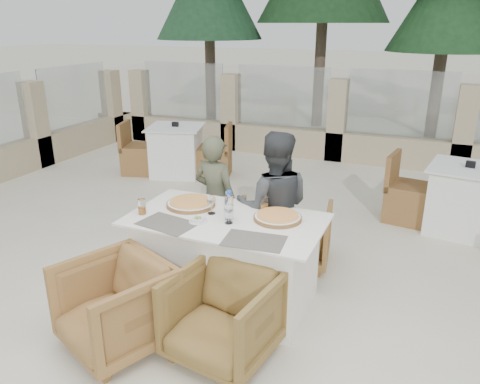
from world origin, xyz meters
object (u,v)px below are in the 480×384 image
at_px(wine_glass_centre, 211,203).
at_px(beer_glass_right, 264,204).
at_px(pizza_right, 278,217).
at_px(wine_glass_near, 229,213).
at_px(armchair_near_left, 115,306).
at_px(armchair_far_left, 209,232).
at_px(armchair_near_right, 223,316).
at_px(diner_left, 215,199).
at_px(bg_table_a, 177,151).
at_px(bg_table_b, 464,200).
at_px(armchair_far_right, 297,233).
at_px(water_bottle, 229,205).
at_px(beer_glass_left, 142,207).
at_px(olive_dish, 198,219).
at_px(diner_right, 274,208).
at_px(pizza_left, 191,203).
at_px(dining_table, 226,260).

distance_m(wine_glass_centre, beer_glass_right, 0.45).
bearing_deg(pizza_right, wine_glass_near, -146.78).
bearing_deg(armchair_near_left, armchair_far_left, 112.08).
bearing_deg(armchair_near_right, diner_left, 126.35).
bearing_deg(bg_table_a, bg_table_b, -25.25).
bearing_deg(armchair_far_right, diner_left, 9.68).
relative_size(water_bottle, bg_table_b, 0.15).
xyz_separation_m(pizza_right, beer_glass_right, (-0.16, 0.13, 0.04)).
bearing_deg(beer_glass_left, armchair_near_right, -26.54).
relative_size(water_bottle, armchair_far_left, 0.36).
distance_m(armchair_near_right, bg_table_b, 3.44).
distance_m(beer_glass_right, olive_dish, 0.59).
relative_size(wine_glass_centre, armchair_far_left, 0.27).
bearing_deg(diner_right, bg_table_b, -149.70).
bearing_deg(pizza_left, wine_glass_centre, -21.03).
height_order(olive_dish, armchair_far_right, olive_dish).
xyz_separation_m(beer_glass_left, diner_left, (0.27, 0.85, -0.19)).
distance_m(pizza_left, diner_left, 0.54).
bearing_deg(diner_right, wine_glass_centre, 32.12).
xyz_separation_m(dining_table, armchair_near_right, (0.28, -0.66, -0.06)).
bearing_deg(armchair_near_left, wine_glass_centre, 93.15).
relative_size(wine_glass_near, olive_dish, 1.67).
bearing_deg(bg_table_a, wine_glass_centre, -71.53).
relative_size(wine_glass_near, bg_table_a, 0.11).
bearing_deg(pizza_left, beer_glass_left, -131.60).
xyz_separation_m(water_bottle, armchair_far_right, (0.32, 0.93, -0.59)).
xyz_separation_m(diner_right, bg_table_b, (1.66, 1.85, -0.32)).
bearing_deg(bg_table_b, diner_right, -123.56).
xyz_separation_m(beer_glass_right, olive_dish, (-0.41, -0.43, -0.04)).
bearing_deg(pizza_left, bg_table_a, 122.57).
distance_m(dining_table, beer_glass_left, 0.84).
bearing_deg(diner_left, armchair_far_left, 71.37).
bearing_deg(beer_glass_left, armchair_near_left, -74.31).
xyz_separation_m(pizza_right, water_bottle, (-0.37, -0.15, 0.10)).
height_order(dining_table, olive_dish, olive_dish).
height_order(wine_glass_centre, armchair_far_left, wine_glass_centre).
distance_m(water_bottle, diner_right, 0.59).
xyz_separation_m(olive_dish, armchair_near_left, (-0.32, -0.71, -0.46)).
relative_size(pizza_left, water_bottle, 1.73).
relative_size(wine_glass_centre, diner_right, 0.13).
bearing_deg(water_bottle, bg_table_a, 126.94).
bearing_deg(armchair_far_left, dining_table, 112.01).
xyz_separation_m(armchair_far_left, armchair_near_left, (-0.04, -1.46, 0.02)).
distance_m(pizza_right, wine_glass_near, 0.41).
height_order(water_bottle, wine_glass_centre, water_bottle).
relative_size(beer_glass_left, bg_table_a, 0.08).
distance_m(pizza_left, armchair_far_left, 0.66).
bearing_deg(pizza_left, armchair_near_left, -95.37).
xyz_separation_m(pizza_left, armchair_near_left, (-0.09, -1.01, -0.46)).
height_order(beer_glass_right, diner_right, diner_right).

